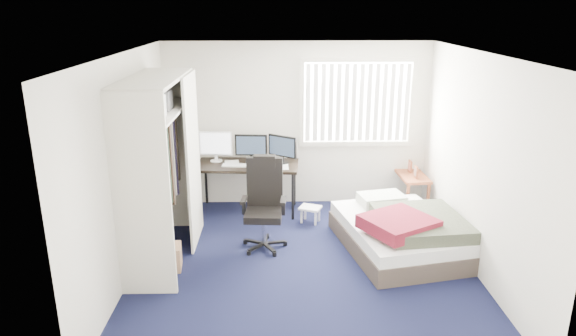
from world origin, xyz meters
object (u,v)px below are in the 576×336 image
Objects in this scene: desk at (247,162)px; nightstand at (412,178)px; bed at (402,231)px; office_chair at (264,213)px.

nightstand is at bearing 1.76° from desk.
desk is at bearing 145.37° from bed.
office_chair is 1.48× the size of nightstand.
nightstand is at bearing 29.94° from office_chair.
bed is at bearing -6.15° from office_chair.
desk reaches higher than nightstand.
office_chair is 1.77m from bed.
bed is (2.02, -1.39, -0.51)m from desk.
bed is (-0.48, -1.47, -0.21)m from nightstand.
office_chair is at bearing -150.06° from nightstand.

